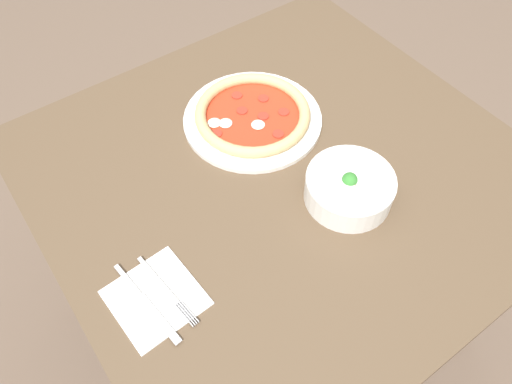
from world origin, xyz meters
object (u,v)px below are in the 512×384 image
(bowl, at_px, (350,187))
(knife, at_px, (143,299))
(fork, at_px, (166,289))
(pizza, at_px, (252,116))

(bowl, xyz_separation_m, knife, (0.46, -0.04, -0.03))
(fork, bearing_deg, knife, -105.10)
(fork, bearing_deg, pizza, 118.36)
(bowl, height_order, fork, bowl)
(pizza, height_order, knife, pizza)
(pizza, bearing_deg, bowl, 95.83)
(pizza, distance_m, bowl, 0.30)
(pizza, relative_size, fork, 1.83)
(bowl, height_order, knife, bowl)
(bowl, distance_m, fork, 0.42)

